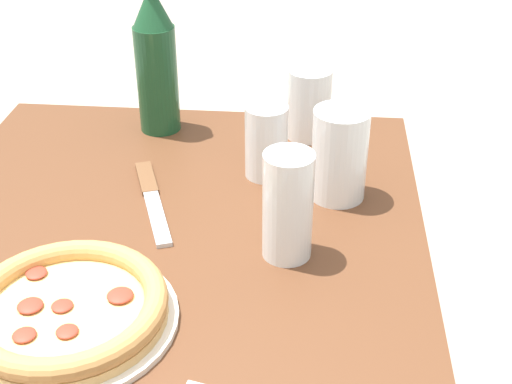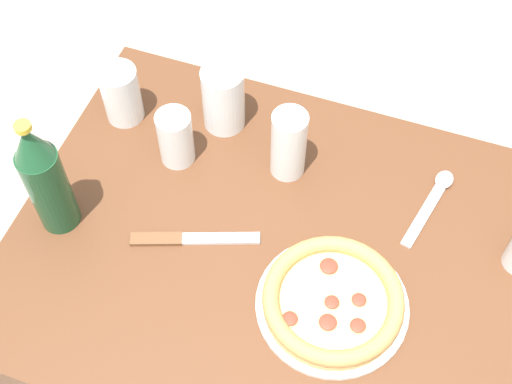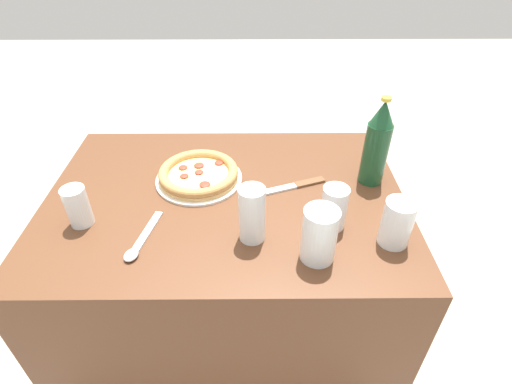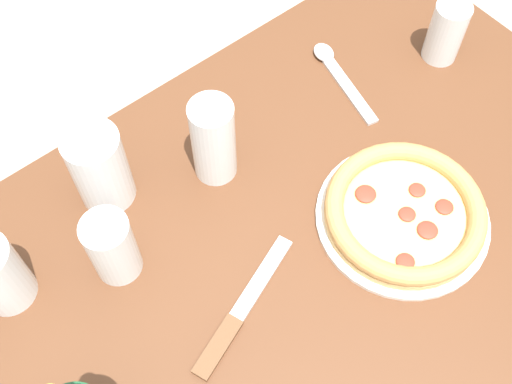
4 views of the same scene
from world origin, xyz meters
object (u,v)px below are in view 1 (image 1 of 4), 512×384
Objects in this scene: pizza_salami at (67,310)px; glass_red_wine at (266,144)px; glass_orange_juice at (339,157)px; knife at (152,197)px; glass_iced_tea at (309,107)px; beer_bottle at (156,61)px; glass_mango_juice at (288,210)px.

glass_red_wine is at bearing -29.02° from pizza_salami.
glass_red_wine is 0.84× the size of glass_orange_juice.
glass_iced_tea is at bearing -44.49° from knife.
pizza_salami is 0.58m from glass_iced_tea.
beer_bottle is at bearing 57.34° from glass_orange_juice.
glass_red_wine reaches higher than knife.
knife is at bearing 60.80° from glass_mango_juice.
pizza_salami is 2.11× the size of glass_iced_tea.
glass_mango_juice reaches higher than glass_red_wine.
glass_orange_juice is (0.32, -0.32, 0.05)m from pizza_salami.
glass_mango_juice is 0.67× the size of knife.
glass_mango_juice is (0.16, -0.25, 0.05)m from pizza_salami.
glass_iced_tea reaches higher than knife.
beer_bottle reaches higher than glass_red_wine.
pizza_salami is 0.28m from knife.
pizza_salami is 1.72× the size of glass_mango_juice.
glass_red_wine is (-0.14, 0.06, -0.00)m from glass_iced_tea.
beer_bottle is at bearing 34.55° from glass_mango_juice.
pizza_salami is 1.15× the size of knife.
pizza_salami is 0.53m from beer_bottle.
pizza_salami is at bearing 150.98° from glass_red_wine.
pizza_salami is 1.85× the size of glass_orange_juice.
glass_iced_tea is 1.04× the size of glass_red_wine.
glass_mango_juice is at bearing 156.16° from glass_orange_juice.
glass_red_wine is 0.52× the size of knife.
glass_orange_juice reaches higher than glass_red_wine.
glass_mango_juice is at bearing 176.93° from glass_iced_tea.
glass_iced_tea is (0.35, -0.02, -0.01)m from glass_mango_juice.
pizza_salami is at bearing 134.86° from glass_orange_juice.
glass_mango_juice reaches higher than knife.
beer_bottle reaches higher than glass_mango_juice.
glass_iced_tea is 0.54× the size of knife.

